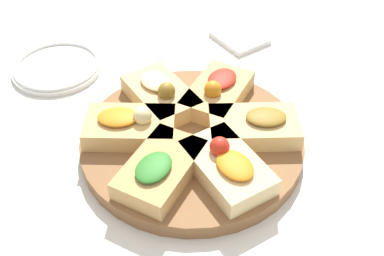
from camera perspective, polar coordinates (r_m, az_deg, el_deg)
name	(u,v)px	position (r m, az deg, el deg)	size (l,w,h in m)	color
ground_plane	(192,146)	(0.76, 0.00, -2.31)	(3.00, 3.00, 0.00)	silver
serving_board	(192,141)	(0.75, 0.00, -1.62)	(0.37, 0.37, 0.03)	brown
focaccia_slice_0	(217,92)	(0.80, 3.25, 4.55)	(0.13, 0.17, 0.06)	tan
focaccia_slice_1	(161,94)	(0.80, -3.99, 4.29)	(0.16, 0.11, 0.06)	#DBB775
focaccia_slice_2	(130,126)	(0.74, -7.87, 0.30)	(0.16, 0.16, 0.06)	tan
focaccia_slice_3	(160,169)	(0.67, -4.06, -5.18)	(0.13, 0.17, 0.04)	tan
focaccia_slice_4	(227,166)	(0.67, 4.48, -4.82)	(0.16, 0.11, 0.06)	#E5C689
focaccia_slice_5	(255,126)	(0.74, 7.96, 0.26)	(0.16, 0.17, 0.04)	#DBB775
plate_right	(57,67)	(0.97, -16.75, 7.40)	(0.18, 0.18, 0.02)	white
napkin_stack	(240,38)	(1.03, 6.07, 11.34)	(0.11, 0.09, 0.01)	white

